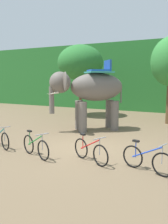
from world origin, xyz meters
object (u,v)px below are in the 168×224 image
(tree_far_right, at_px, (80,63))
(bike_blue, at_px, (147,159))
(elephant, at_px, (91,90))
(bike_green, at_px, (35,146))
(bike_teal, at_px, (0,138))
(bike_red, at_px, (90,151))

(tree_far_right, distance_m, bike_blue, 11.69)
(elephant, distance_m, bike_green, 5.21)
(tree_far_right, height_order, bike_blue, tree_far_right)
(elephant, height_order, bike_blue, elephant)
(bike_green, distance_m, bike_blue, 3.85)
(tree_far_right, relative_size, bike_teal, 3.32)
(elephant, relative_size, bike_teal, 2.37)
(tree_far_right, bearing_deg, bike_teal, -84.27)
(elephant, bearing_deg, bike_green, -89.27)
(bike_teal, xyz_separation_m, bike_blue, (5.85, 0.09, 0.00))
(elephant, relative_size, bike_green, 2.35)
(bike_red, distance_m, bike_blue, 1.86)
(tree_far_right, relative_size, elephant, 1.40)
(elephant, bearing_deg, tree_far_right, 123.27)
(tree_far_right, distance_m, bike_green, 10.33)
(elephant, height_order, bike_teal, elephant)
(elephant, bearing_deg, bike_red, -65.70)
(tree_far_right, bearing_deg, bike_green, -72.48)
(bike_teal, bearing_deg, elephant, 66.92)
(bike_teal, bearing_deg, bike_blue, 0.90)
(tree_far_right, xyz_separation_m, bike_green, (2.91, -9.23, -3.60))
(tree_far_right, relative_size, bike_green, 3.30)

